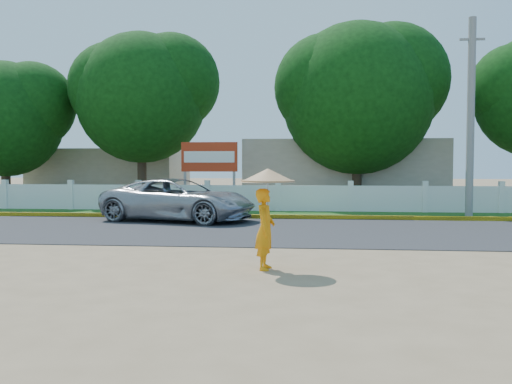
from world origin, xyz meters
TOP-DOWN VIEW (x-y plane):
  - ground at (0.00, 0.00)m, footprint 120.00×120.00m
  - road at (0.00, 4.50)m, footprint 60.00×7.00m
  - grass_verge at (0.00, 9.75)m, footprint 60.00×3.50m
  - curb at (0.00, 8.05)m, footprint 40.00×0.18m
  - fence at (0.00, 11.20)m, footprint 40.00×0.10m
  - building_near at (3.00, 18.00)m, footprint 10.00×6.00m
  - building_far at (-10.00, 19.00)m, footprint 8.00×5.00m
  - utility_pole at (7.20, 9.14)m, footprint 0.28×0.28m
  - vehicle at (-3.21, 6.95)m, footprint 5.82×3.75m
  - monk_with_parasol at (0.57, -1.69)m, footprint 1.07×1.07m
  - billboard at (-3.11, 12.30)m, footprint 2.50×0.13m
  - tree_row at (2.00, 14.50)m, footprint 34.23×7.45m

SIDE VIEW (x-z plane):
  - ground at x=0.00m, z-range 0.00..0.00m
  - road at x=0.00m, z-range 0.00..0.02m
  - grass_verge at x=0.00m, z-range 0.00..0.03m
  - curb at x=0.00m, z-range 0.00..0.16m
  - fence at x=0.00m, z-range 0.00..1.10m
  - vehicle at x=-3.21m, z-range 0.00..1.49m
  - monk_with_parasol at x=0.57m, z-range 0.30..2.24m
  - building_far at x=-10.00m, z-range 0.00..2.80m
  - building_near at x=3.00m, z-range 0.00..3.20m
  - billboard at x=-3.11m, z-range 0.67..3.62m
  - utility_pole at x=7.20m, z-range 0.00..7.34m
  - tree_row at x=2.00m, z-range 0.69..9.32m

